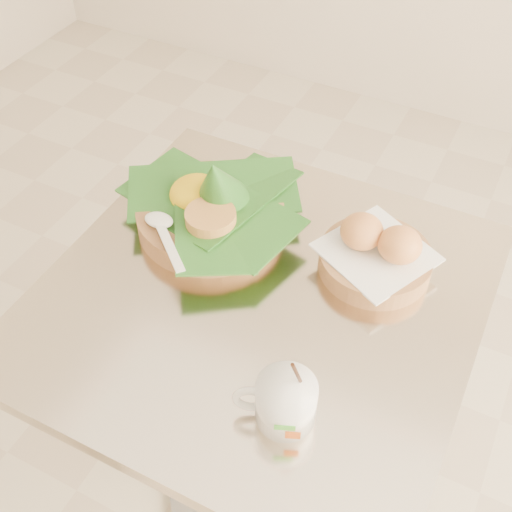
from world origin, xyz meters
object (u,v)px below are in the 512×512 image
at_px(cafe_table, 259,369).
at_px(coffee_mug, 284,401).
at_px(rice_basket, 210,207).
at_px(bread_basket, 377,254).

relative_size(cafe_table, coffee_mug, 5.10).
xyz_separation_m(rice_basket, coffee_mug, (0.29, -0.29, -0.01)).
xyz_separation_m(cafe_table, coffee_mug, (0.13, -0.19, 0.26)).
bearing_deg(cafe_table, bread_basket, 43.35).
distance_m(bread_basket, coffee_mug, 0.33).
distance_m(cafe_table, rice_basket, 0.33).
bearing_deg(rice_basket, bread_basket, 6.21).
bearing_deg(cafe_table, rice_basket, 145.20).
bearing_deg(rice_basket, cafe_table, -34.80).
bearing_deg(coffee_mug, cafe_table, 125.01).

